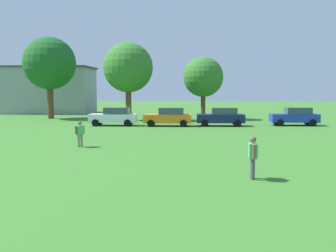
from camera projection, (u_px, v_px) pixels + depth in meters
The scene contains 11 objects.
ground_plane at pixel (167, 131), 31.85m from camera, with size 160.00×160.00×0.00m, color #387528.
adult_bystander at pixel (253, 154), 14.86m from camera, with size 0.32×0.77×1.62m.
bystander_near_trees at pixel (80, 132), 23.17m from camera, with size 0.50×0.62×1.50m.
parked_car_white_0 at pixel (114, 116), 36.73m from camera, with size 4.30×2.02×1.68m.
parked_car_orange_1 at pixel (169, 117), 36.26m from camera, with size 4.30×2.02×1.68m.
parked_car_navy_2 at pixel (221, 117), 36.33m from camera, with size 4.30×2.02×1.68m.
parked_car_blue_3 at pixel (295, 116), 36.86m from camera, with size 4.30×2.02×1.68m.
tree_far_left at pixel (49, 64), 44.98m from camera, with size 5.94×5.94×9.26m.
tree_center at pixel (128, 68), 42.83m from camera, with size 5.37×5.37×8.36m.
tree_far_right at pixel (203, 77), 44.20m from camera, with size 4.45×4.45×6.94m.
house_left at pixel (48, 90), 55.90m from camera, with size 12.56×7.49×6.47m.
Camera 1 is at (1.77, -1.62, 3.37)m, focal length 42.56 mm.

